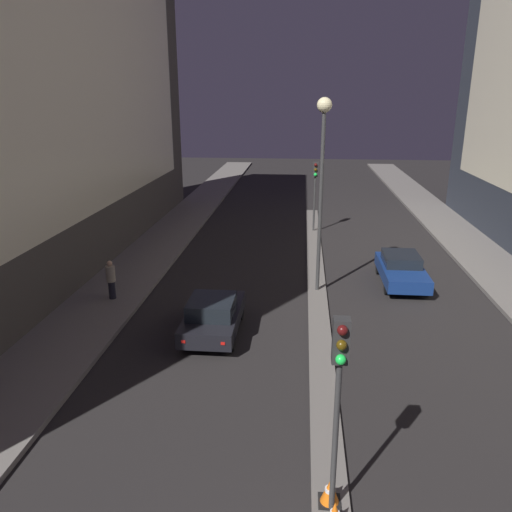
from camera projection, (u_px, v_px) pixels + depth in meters
building_left at (20, 81)px, 22.44m from camera, size 6.01×35.11×18.07m
median_strip at (317, 284)px, 23.15m from camera, size 0.82×31.33×0.11m
traffic_light_near at (339, 375)px, 9.49m from camera, size 0.32×0.42×4.39m
traffic_light_mid at (315, 181)px, 31.21m from camera, size 0.32×0.42×4.39m
street_lamp at (323, 153)px, 20.55m from camera, size 0.61×0.61×8.25m
traffic_cone_far at (330, 491)px, 10.58m from camera, size 0.48×0.48×0.58m
car_left_lane at (213, 315)px, 18.25m from camera, size 1.90×4.05×1.48m
car_right_lane at (401, 269)px, 23.21m from camera, size 1.88×4.35×1.38m
pedestrian_on_left_sidewalk at (111, 279)px, 20.99m from camera, size 0.38×0.38×1.68m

